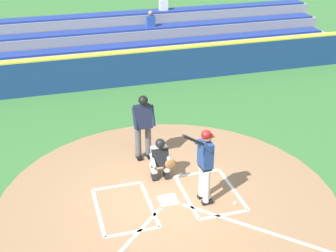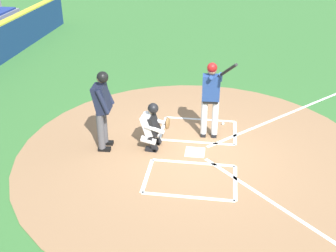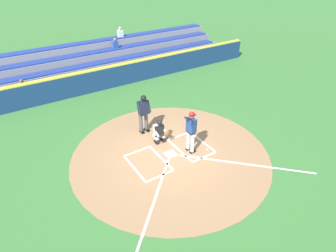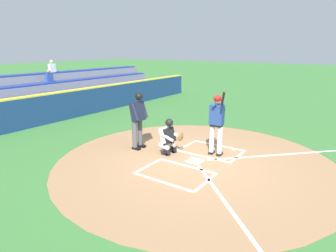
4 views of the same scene
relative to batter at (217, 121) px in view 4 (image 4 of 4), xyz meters
name	(u,v)px [view 4 (image 4 of 4)]	position (x,y,z in m)	size (l,w,h in m)	color
ground_plane	(195,161)	(0.78, -0.28, -1.10)	(120.00, 120.00, 0.00)	#387033
dirt_circle	(195,161)	(0.78, -0.28, -1.09)	(8.00, 8.00, 0.01)	#99704C
home_plate_and_chalk	(223,168)	(0.78, 0.60, -1.08)	(7.93, 4.91, 0.01)	white
batter	(217,121)	(0.00, 0.00, 0.00)	(0.91, 0.75, 2.13)	silver
catcher	(169,136)	(0.69, -1.25, -0.51)	(0.59, 0.64, 1.13)	black
plate_umpire	(138,117)	(0.86, -2.34, -0.02)	(0.59, 0.43, 1.86)	#4C4C51
baseball	(233,150)	(-0.67, 0.32, -1.06)	(0.07, 0.07, 0.07)	white
backstop_wall	(42,109)	(0.78, -7.78, -0.45)	(22.00, 0.36, 1.31)	navy
bleacher_stand	(9,102)	(0.79, -10.48, -0.40)	(20.00, 3.40, 2.55)	gray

